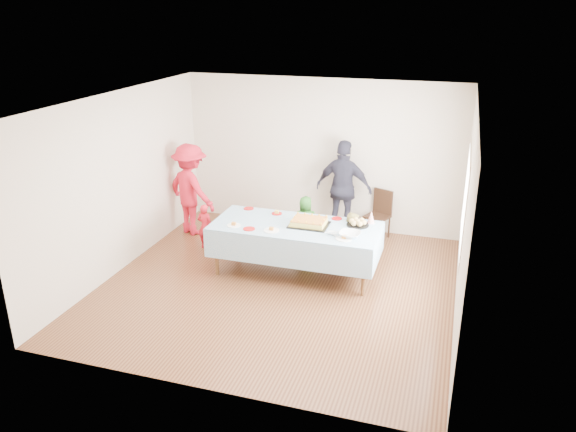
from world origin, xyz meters
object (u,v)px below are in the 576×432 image
Objects in this scene: birthday_cake at (309,222)px; adult_left at (191,189)px; party_table at (296,229)px; dining_chair at (380,211)px.

adult_left is (-2.41, 0.94, -0.01)m from birthday_cake.
party_table is 2.93× the size of dining_chair.
birthday_cake reaches higher than party_table.
dining_chair reaches higher than party_table.
party_table is 4.34× the size of birthday_cake.
dining_chair is at bearing 60.86° from party_table.
adult_left reaches higher than birthday_cake.
birthday_cake is at bearing -91.88° from dining_chair.
birthday_cake is at bearing 15.06° from party_table.
adult_left is at bearing 158.64° from birthday_cake.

